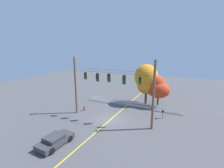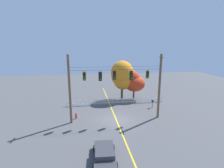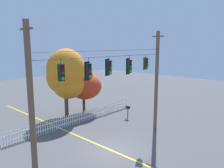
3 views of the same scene
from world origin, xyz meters
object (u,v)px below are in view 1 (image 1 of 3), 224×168
parked_car (55,140)px  fire_hydrant (84,108)px  traffic_signal_northbound_secondary (109,78)px  traffic_signal_westbound_side (85,76)px  autumn_maple_near_fence (147,80)px  traffic_signal_eastbound_side (97,78)px  roadside_mailbox (163,112)px  autumn_maple_mid (157,88)px  traffic_signal_northbound_primary (124,80)px  traffic_signal_southbound_primary (140,81)px

parked_car → fire_hydrant: 9.80m
parked_car → traffic_signal_northbound_secondary: bearing=74.7°
traffic_signal_westbound_side → fire_hydrant: size_ratio=1.62×
traffic_signal_northbound_secondary → autumn_maple_near_fence: 9.62m
traffic_signal_eastbound_side → roadside_mailbox: (8.70, 3.76, -4.94)m
traffic_signal_eastbound_side → parked_car: size_ratio=0.34×
traffic_signal_eastbound_side → fire_hydrant: size_ratio=1.73×
autumn_maple_near_fence → autumn_maple_mid: size_ratio=1.33×
autumn_maple_mid → traffic_signal_westbound_side: bearing=-135.7°
traffic_signal_westbound_side → parked_car: bearing=-78.9°
traffic_signal_eastbound_side → parked_car: 9.78m
traffic_signal_northbound_primary → autumn_maple_mid: traffic_signal_northbound_primary is taller
traffic_signal_northbound_primary → autumn_maple_near_fence: (0.77, 8.99, -1.58)m
traffic_signal_eastbound_side → fire_hydrant: 6.62m
traffic_signal_westbound_side → autumn_maple_near_fence: bearing=52.8°
parked_car → roadside_mailbox: 14.99m
traffic_signal_northbound_primary → parked_car: 10.74m
traffic_signal_northbound_primary → traffic_signal_westbound_side: bearing=-180.0°
traffic_signal_westbound_side → traffic_signal_northbound_primary: (6.05, 0.00, -0.07)m
traffic_signal_northbound_primary → autumn_maple_near_fence: autumn_maple_near_fence is taller
traffic_signal_northbound_secondary → fire_hydrant: (-5.15, 1.21, -5.70)m
traffic_signal_northbound_secondary → autumn_maple_near_fence: (3.00, 8.99, -1.66)m
traffic_signal_northbound_primary → traffic_signal_southbound_primary: (2.19, -0.00, 0.09)m
traffic_signal_eastbound_side → autumn_maple_near_fence: autumn_maple_near_fence is taller
autumn_maple_mid → roadside_mailbox: (1.89, -4.84, -2.26)m
traffic_signal_westbound_side → roadside_mailbox: 12.40m
fire_hydrant → traffic_signal_northbound_secondary: bearing=-13.2°
traffic_signal_northbound_secondary → roadside_mailbox: traffic_signal_northbound_secondary is taller
traffic_signal_westbound_side → traffic_signal_northbound_secondary: same height
traffic_signal_northbound_secondary → autumn_maple_mid: traffic_signal_northbound_secondary is taller
autumn_maple_near_fence → parked_car: autumn_maple_near_fence is taller
traffic_signal_eastbound_side → traffic_signal_westbound_side: bearing=-180.0°
traffic_signal_northbound_secondary → traffic_signal_northbound_primary: (2.23, 0.00, -0.08)m
traffic_signal_eastbound_side → autumn_maple_mid: size_ratio=0.26×
autumn_maple_mid → fire_hydrant: size_ratio=6.64×
traffic_signal_northbound_primary → traffic_signal_southbound_primary: size_ratio=1.11×
traffic_signal_northbound_secondary → fire_hydrant: 7.77m
fire_hydrant → roadside_mailbox: 12.31m
traffic_signal_northbound_secondary → roadside_mailbox: size_ratio=1.00×
traffic_signal_northbound_primary → roadside_mailbox: size_ratio=1.09×
traffic_signal_westbound_side → traffic_signal_southbound_primary: size_ratio=1.04×
parked_car → roadside_mailbox: roadside_mailbox is taller
autumn_maple_near_fence → fire_hydrant: bearing=-136.3°
traffic_signal_westbound_side → traffic_signal_southbound_primary: 8.24m
parked_car → autumn_maple_near_fence: bearing=73.0°
autumn_maple_near_fence → traffic_signal_southbound_primary: bearing=-81.1°
traffic_signal_westbound_side → autumn_maple_mid: 12.62m
autumn_maple_mid → traffic_signal_southbound_primary: bearing=-93.8°
autumn_maple_near_fence → roadside_mailbox: 7.33m
traffic_signal_northbound_primary → roadside_mailbox: traffic_signal_northbound_primary is taller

